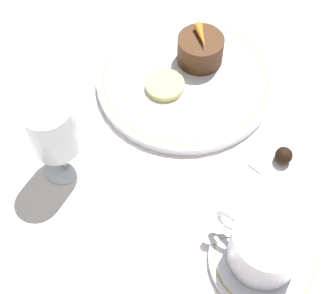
# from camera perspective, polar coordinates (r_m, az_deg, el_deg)

# --- Properties ---
(ground_plane) EXTENTS (3.00, 3.00, 0.00)m
(ground_plane) POSITION_cam_1_polar(r_m,az_deg,el_deg) (0.71, 2.81, 5.88)
(ground_plane) COLOR white
(dinner_plate) EXTENTS (0.27, 0.27, 0.01)m
(dinner_plate) POSITION_cam_1_polar(r_m,az_deg,el_deg) (0.73, 2.08, 8.29)
(dinner_plate) COLOR white
(dinner_plate) RESTS_ON ground_plane
(saucer) EXTENTS (0.13, 0.13, 0.01)m
(saucer) POSITION_cam_1_polar(r_m,az_deg,el_deg) (0.59, 11.54, -13.30)
(saucer) COLOR white
(saucer) RESTS_ON ground_plane
(coffee_cup) EXTENTS (0.11, 0.08, 0.06)m
(coffee_cup) POSITION_cam_1_polar(r_m,az_deg,el_deg) (0.56, 11.83, -11.67)
(coffee_cup) COLOR white
(coffee_cup) RESTS_ON saucer
(spoon) EXTENTS (0.08, 0.09, 0.00)m
(spoon) POSITION_cam_1_polar(r_m,az_deg,el_deg) (0.59, 8.13, -10.41)
(spoon) COLOR silver
(spoon) RESTS_ON saucer
(wine_glass) EXTENTS (0.06, 0.06, 0.13)m
(wine_glass) POSITION_cam_1_polar(r_m,az_deg,el_deg) (0.59, -13.85, 1.80)
(wine_glass) COLOR silver
(wine_glass) RESTS_ON ground_plane
(fork) EXTENTS (0.03, 0.19, 0.01)m
(fork) POSITION_cam_1_polar(r_m,az_deg,el_deg) (0.69, 14.12, 1.18)
(fork) COLOR silver
(fork) RESTS_ON ground_plane
(dessert_cake) EXTENTS (0.07, 0.07, 0.04)m
(dessert_cake) POSITION_cam_1_polar(r_m,az_deg,el_deg) (0.73, 3.96, 11.76)
(dessert_cake) COLOR #4C2D19
(dessert_cake) RESTS_ON dinner_plate
(carrot_garnish) EXTENTS (0.04, 0.04, 0.01)m
(carrot_garnish) POSITION_cam_1_polar(r_m,az_deg,el_deg) (0.71, 4.10, 13.38)
(carrot_garnish) COLOR orange
(carrot_garnish) RESTS_ON dessert_cake
(pineapple_slice) EXTENTS (0.06, 0.06, 0.01)m
(pineapple_slice) POSITION_cam_1_polar(r_m,az_deg,el_deg) (0.70, -0.38, 7.54)
(pineapple_slice) COLOR #EFE075
(pineapple_slice) RESTS_ON dinner_plate
(chocolate_truffle) EXTENTS (0.02, 0.02, 0.02)m
(chocolate_truffle) POSITION_cam_1_polar(r_m,az_deg,el_deg) (0.66, 13.93, -1.01)
(chocolate_truffle) COLOR black
(chocolate_truffle) RESTS_ON ground_plane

